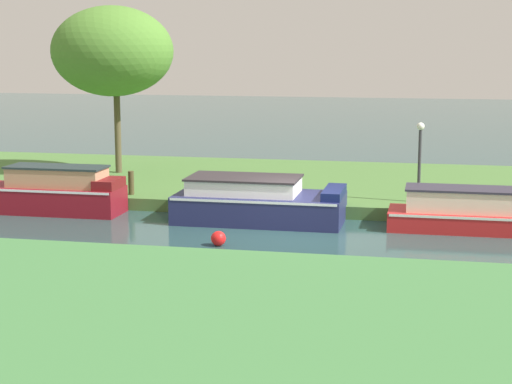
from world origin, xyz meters
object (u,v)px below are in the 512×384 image
red_barge (474,213)px  willow_tree_left (112,51)px  channel_buoy (218,238)px  maroon_cruiser (55,192)px  mooring_post_far (131,183)px  lamp_post (420,151)px  navy_narrowboat (258,202)px  mooring_post_near (507,200)px

red_barge → willow_tree_left: 14.87m
channel_buoy → willow_tree_left: bearing=125.3°
maroon_cruiser → mooring_post_far: maroon_cruiser is taller
lamp_post → channel_buoy: (-5.12, -5.35, -1.81)m
maroon_cruiser → channel_buoy: 7.01m
mooring_post_far → channel_buoy: mooring_post_far is taller
navy_narrowboat → willow_tree_left: 9.78m
navy_narrowboat → mooring_post_near: bearing=11.3°
red_barge → mooring_post_far: 10.99m
lamp_post → red_barge: bearing=-51.9°
navy_narrowboat → lamp_post: 5.34m
maroon_cruiser → mooring_post_near: bearing=6.0°
red_barge → mooring_post_far: bearing=172.3°
navy_narrowboat → maroon_cruiser: bearing=180.0°
maroon_cruiser → lamp_post: 11.55m
willow_tree_left → channel_buoy: willow_tree_left is taller
willow_tree_left → channel_buoy: 11.92m
red_barge → mooring_post_far: red_barge is taller
navy_narrowboat → lamp_post: size_ratio=2.01×
navy_narrowboat → maroon_cruiser: (-6.56, 0.00, 0.06)m
willow_tree_left → lamp_post: bearing=-17.3°
channel_buoy → lamp_post: bearing=46.3°
red_barge → mooring_post_far: size_ratio=6.51×
mooring_post_far → channel_buoy: (4.17, -4.77, -0.59)m
navy_narrowboat → maroon_cruiser: 6.57m
red_barge → navy_narrowboat: (-6.33, -0.00, 0.09)m
navy_narrowboat → mooring_post_far: navy_narrowboat is taller
navy_narrowboat → willow_tree_left: (-6.69, 5.61, 4.40)m
willow_tree_left → mooring_post_near: bearing=-16.4°
navy_narrowboat → channel_buoy: (-0.39, -3.30, -0.40)m
lamp_post → mooring_post_near: size_ratio=4.84×
red_barge → willow_tree_left: size_ratio=0.80×
red_barge → maroon_cruiser: (-12.89, 0.00, 0.15)m
navy_narrowboat → lamp_post: (4.72, 2.05, 1.41)m
willow_tree_left → mooring_post_far: bearing=-62.7°
mooring_post_far → willow_tree_left: bearing=117.3°
mooring_post_far → red_barge: bearing=-7.7°
willow_tree_left → lamp_post: willow_tree_left is taller
maroon_cruiser → willow_tree_left: bearing=91.3°
red_barge → navy_narrowboat: navy_narrowboat is taller
willow_tree_left → mooring_post_far: willow_tree_left is taller
navy_narrowboat → channel_buoy: size_ratio=12.52×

